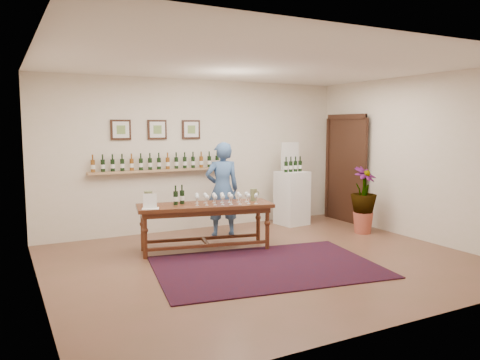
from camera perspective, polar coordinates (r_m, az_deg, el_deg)
name	(u,v)px	position (r m, az deg, el deg)	size (l,w,h in m)	color
ground	(266,261)	(6.88, 3.13, -9.82)	(6.00, 6.00, 0.00)	brown
room_shell	(310,168)	(9.36, 8.49, 1.47)	(6.00, 6.00, 6.00)	beige
rug	(267,267)	(6.59, 3.27, -10.52)	(3.03, 2.02, 0.02)	#420B0D
tasting_table	(205,211)	(7.33, -4.27, -3.78)	(2.17, 1.08, 0.74)	#432510
table_glasses	(222,198)	(7.31, -2.16, -2.24)	(1.22, 0.28, 0.17)	silver
table_bottles	(179,196)	(7.30, -7.46, -1.92)	(0.25, 0.14, 0.27)	black
pitcher_left	(148,199)	(7.21, -11.12, -2.23)	(0.15, 0.15, 0.23)	#676F45
pitcher_right	(254,195)	(7.57, 1.67, -1.81)	(0.13, 0.13, 0.20)	#676F45
menu_card	(150,201)	(7.00, -10.92, -2.54)	(0.24, 0.18, 0.22)	silver
display_pedestal	(292,198)	(9.32, 6.34, -2.19)	(0.53, 0.53, 1.05)	white
pedestal_bottles	(293,165)	(9.19, 6.50, 1.89)	(0.29, 0.08, 0.29)	black
info_sign	(290,156)	(9.35, 6.10, 2.93)	(0.43, 0.02, 0.60)	silver
potted_plant	(364,200)	(8.77, 14.83, -2.37)	(0.66, 0.66, 1.05)	#A54B37
person	(222,189)	(8.27, -2.18, -1.13)	(0.61, 0.40, 1.66)	#395989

